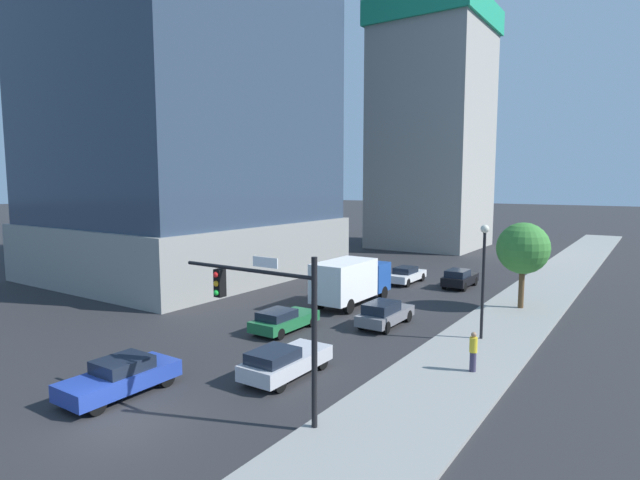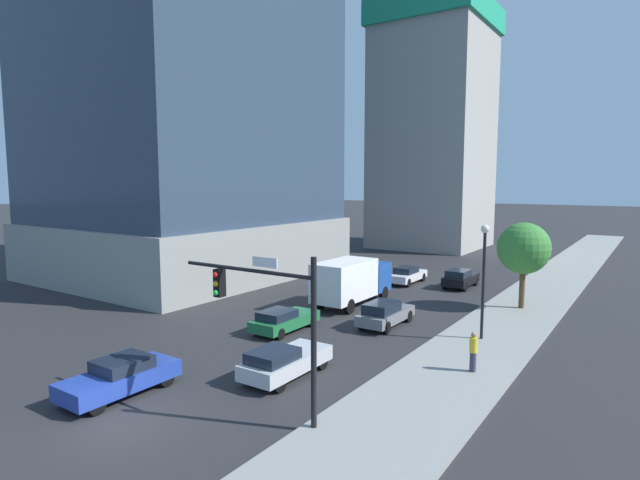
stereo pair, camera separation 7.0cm
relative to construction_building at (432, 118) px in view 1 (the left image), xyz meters
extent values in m
plane|color=#28282B|center=(10.11, -53.14, -16.57)|extent=(400.00, 400.00, 0.00)
cube|color=gray|center=(17.96, -33.14, -16.50)|extent=(4.93, 120.00, 0.15)
cube|color=gray|center=(-11.01, -31.08, -14.15)|extent=(20.31, 23.31, 4.85)
cube|color=#9E9B93|center=(-0.02, 0.03, -1.41)|extent=(12.71, 13.38, 30.33)
cube|color=#1E9E70|center=(-0.02, 0.03, 12.26)|extent=(13.48, 14.18, 3.00)
cube|color=gold|center=(3.79, -3.98, 2.82)|extent=(0.90, 0.90, 38.78)
cylinder|color=black|center=(15.89, -49.89, -13.52)|extent=(0.20, 0.20, 5.80)
cylinder|color=black|center=(12.93, -49.89, -11.33)|extent=(5.94, 0.14, 0.14)
cube|color=black|center=(11.59, -49.89, -11.96)|extent=(0.32, 0.36, 1.05)
sphere|color=red|center=(11.59, -50.08, -11.62)|extent=(0.22, 0.22, 0.22)
sphere|color=orange|center=(11.59, -50.08, -11.96)|extent=(0.22, 0.22, 0.22)
sphere|color=green|center=(11.59, -50.08, -12.30)|extent=(0.22, 0.22, 0.22)
cube|color=white|center=(13.82, -49.89, -10.98)|extent=(1.10, 0.04, 0.36)
cylinder|color=black|center=(17.66, -36.89, -13.60)|extent=(0.16, 0.16, 5.64)
sphere|color=silver|center=(17.66, -36.89, -10.60)|extent=(0.44, 0.44, 0.44)
cylinder|color=brown|center=(17.85, -28.74, -15.07)|extent=(0.36, 0.36, 2.70)
sphere|color=#387F33|center=(17.85, -28.74, -12.46)|extent=(3.36, 3.36, 3.36)
cube|color=#B7B7BC|center=(12.12, -46.51, -15.94)|extent=(1.85, 4.50, 0.65)
cube|color=#19212D|center=(12.12, -47.44, -15.39)|extent=(1.55, 2.02, 0.46)
cylinder|color=black|center=(11.30, -44.98, -16.22)|extent=(0.22, 0.71, 0.71)
cylinder|color=black|center=(12.93, -44.98, -16.22)|extent=(0.22, 0.71, 0.71)
cylinder|color=black|center=(11.30, -48.04, -16.22)|extent=(0.22, 0.71, 0.71)
cylinder|color=black|center=(12.93, -48.04, -16.22)|extent=(0.22, 0.71, 0.71)
cube|color=#1E6638|center=(7.84, -41.13, -16.02)|extent=(1.83, 4.36, 0.59)
cube|color=#19212D|center=(7.84, -41.86, -15.49)|extent=(1.54, 1.97, 0.46)
cylinder|color=black|center=(7.03, -39.65, -16.26)|extent=(0.22, 0.62, 0.62)
cylinder|color=black|center=(8.65, -39.65, -16.26)|extent=(0.22, 0.62, 0.62)
cylinder|color=black|center=(7.03, -42.62, -16.26)|extent=(0.22, 0.62, 0.62)
cylinder|color=black|center=(8.65, -42.62, -16.26)|extent=(0.22, 0.62, 0.62)
cube|color=black|center=(12.12, -23.79, -15.93)|extent=(1.80, 4.03, 0.67)
cube|color=#19212D|center=(12.12, -24.43, -15.33)|extent=(1.51, 2.07, 0.53)
cylinder|color=black|center=(11.33, -22.42, -16.22)|extent=(0.22, 0.70, 0.70)
cylinder|color=black|center=(12.91, -22.42, -16.22)|extent=(0.22, 0.70, 0.70)
cylinder|color=black|center=(11.33, -25.16, -16.22)|extent=(0.22, 0.70, 0.70)
cylinder|color=black|center=(12.91, -25.16, -16.22)|extent=(0.22, 0.70, 0.70)
cube|color=slate|center=(12.12, -37.04, -15.96)|extent=(1.76, 4.35, 0.61)
cube|color=#19212D|center=(12.12, -37.57, -15.37)|extent=(1.48, 2.24, 0.57)
cylinder|color=black|center=(11.34, -35.56, -16.21)|extent=(0.22, 0.72, 0.72)
cylinder|color=black|center=(12.89, -35.56, -16.21)|extent=(0.22, 0.72, 0.72)
cylinder|color=black|center=(11.34, -38.52, -16.21)|extent=(0.22, 0.72, 0.72)
cylinder|color=black|center=(12.89, -38.52, -16.21)|extent=(0.22, 0.72, 0.72)
cube|color=#233D9E|center=(7.84, -51.73, -15.94)|extent=(1.94, 4.59, 0.65)
cube|color=#19212D|center=(7.84, -51.59, -15.37)|extent=(1.63, 1.99, 0.49)
cylinder|color=black|center=(6.99, -50.17, -16.22)|extent=(0.22, 0.70, 0.70)
cylinder|color=black|center=(8.69, -50.17, -16.22)|extent=(0.22, 0.70, 0.70)
cylinder|color=black|center=(6.99, -53.29, -16.22)|extent=(0.22, 0.70, 0.70)
cylinder|color=black|center=(8.69, -53.29, -16.22)|extent=(0.22, 0.70, 0.70)
cube|color=silver|center=(7.84, -24.59, -15.97)|extent=(1.72, 4.45, 0.60)
cube|color=#19212D|center=(7.84, -24.83, -15.42)|extent=(1.44, 2.02, 0.49)
cylinder|color=black|center=(7.09, -23.08, -16.22)|extent=(0.22, 0.71, 0.71)
cylinder|color=black|center=(8.60, -23.08, -16.22)|extent=(0.22, 0.71, 0.71)
cylinder|color=black|center=(7.09, -26.11, -16.22)|extent=(0.22, 0.71, 0.71)
cylinder|color=black|center=(8.60, -26.11, -16.22)|extent=(0.22, 0.71, 0.71)
cube|color=#1E4799|center=(7.84, -31.10, -14.97)|extent=(2.49, 1.96, 2.04)
cube|color=white|center=(7.84, -34.68, -14.70)|extent=(2.49, 4.89, 2.56)
cylinder|color=black|center=(6.75, -31.10, -16.08)|extent=(0.30, 0.97, 0.97)
cylinder|color=black|center=(8.94, -31.10, -16.08)|extent=(0.30, 0.97, 0.97)
cylinder|color=black|center=(6.75, -35.90, -16.08)|extent=(0.30, 0.97, 0.97)
cylinder|color=black|center=(8.94, -35.90, -16.08)|extent=(0.30, 0.97, 0.97)
cylinder|color=#38334C|center=(18.75, -41.83, -15.99)|extent=(0.28, 0.28, 0.86)
cylinder|color=gold|center=(18.75, -41.83, -15.23)|extent=(0.34, 0.34, 0.66)
sphere|color=#997051|center=(18.75, -41.83, -14.78)|extent=(0.23, 0.23, 0.23)
camera|label=1|loc=(25.17, -63.38, -8.22)|focal=28.60mm
camera|label=2|loc=(25.23, -63.34, -8.22)|focal=28.60mm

